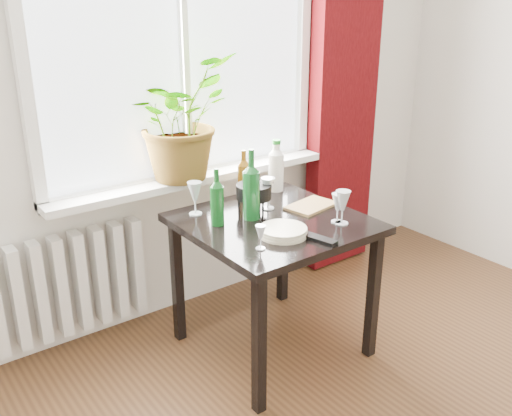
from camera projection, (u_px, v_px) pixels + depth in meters
window at (181, 33)px, 2.98m from camera, size 1.72×0.08×1.62m
windowsill at (194, 178)px, 3.21m from camera, size 1.72×0.20×0.04m
curtain at (345, 76)px, 3.64m from camera, size 0.50×0.12×2.56m
radiator at (70, 284)px, 2.97m from camera, size 0.80×0.10×0.55m
table at (274, 237)px, 2.88m from camera, size 0.85×0.85×0.74m
potted_plant at (179, 118)px, 3.03m from camera, size 0.77×0.74×0.66m
wine_bottle_left at (217, 197)px, 2.74m from camera, size 0.07×0.07×0.29m
wine_bottle_right at (251, 184)px, 2.80m from camera, size 0.10×0.10×0.36m
bottle_amber at (244, 174)px, 3.10m from camera, size 0.08×0.08×0.28m
cleaning_bottle at (276, 165)px, 3.21m from camera, size 0.09×0.09×0.30m
wineglass_front_right at (343, 207)px, 2.76m from camera, size 0.09×0.09×0.17m
wineglass_far_right at (338, 208)px, 2.79m from camera, size 0.08×0.08×0.15m
wineglass_back_center at (268, 193)px, 2.96m from camera, size 0.10×0.10×0.17m
wineglass_back_left at (195, 198)px, 2.88m from camera, size 0.09×0.09×0.18m
wineglass_front_left at (261, 237)px, 2.50m from camera, size 0.06×0.06×0.11m
plate_stack at (283, 231)px, 2.66m from camera, size 0.29×0.29×0.04m
fondue_pot at (254, 198)px, 2.94m from camera, size 0.25×0.23×0.14m
tv_remote at (319, 239)px, 2.60m from camera, size 0.09×0.18×0.02m
cutting_board at (311, 206)px, 3.01m from camera, size 0.29×0.21×0.01m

